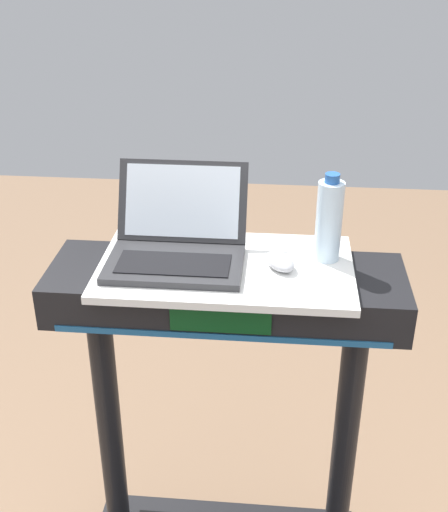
% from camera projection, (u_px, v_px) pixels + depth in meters
% --- Properties ---
extents(desk_board, '(0.63, 0.37, 0.02)m').
position_uv_depth(desk_board, '(226.00, 268.00, 1.67)').
color(desk_board, white).
rests_on(desk_board, treadmill_base).
extents(laptop, '(0.33, 0.31, 0.21)m').
position_uv_depth(laptop, '(177.00, 243.00, 1.67)').
color(laptop, '#2D2D30').
rests_on(laptop, desk_board).
extents(computer_mouse, '(0.10, 0.12, 0.03)m').
position_uv_depth(computer_mouse, '(280.00, 262.00, 1.64)').
color(computer_mouse, '#B2B2B7').
rests_on(computer_mouse, desk_board).
extents(water_bottle, '(0.07, 0.07, 0.23)m').
position_uv_depth(water_bottle, '(329.00, 220.00, 1.64)').
color(water_bottle, silver).
rests_on(water_bottle, desk_board).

